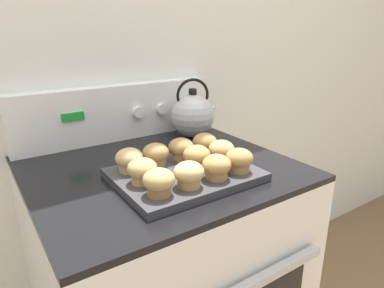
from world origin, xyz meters
TOP-DOWN VIEW (x-y plane):
  - wall_back at (0.00, 0.73)m, footprint 8.00×0.05m
  - stove_range at (0.00, 0.36)m, footprint 0.76×0.72m
  - control_panel at (0.00, 0.68)m, footprint 0.74×0.07m
  - muffin_pan at (0.01, 0.24)m, footprint 0.37×0.29m
  - muffin_r0_c0 at (-0.11, 0.16)m, footprint 0.08×0.08m
  - muffin_r0_c1 at (-0.03, 0.16)m, footprint 0.08×0.08m
  - muffin_r0_c2 at (0.05, 0.16)m, footprint 0.08×0.08m
  - muffin_r0_c3 at (0.13, 0.16)m, footprint 0.08×0.08m
  - muffin_r1_c0 at (-0.12, 0.24)m, footprint 0.08×0.08m
  - muffin_r1_c2 at (0.05, 0.24)m, footprint 0.08×0.08m
  - muffin_r1_c3 at (0.14, 0.24)m, footprint 0.08×0.08m
  - muffin_r2_c0 at (-0.11, 0.33)m, footprint 0.08×0.08m
  - muffin_r2_c1 at (-0.03, 0.32)m, footprint 0.08×0.08m
  - muffin_r2_c2 at (0.05, 0.32)m, footprint 0.08×0.08m
  - muffin_r2_c3 at (0.14, 0.32)m, footprint 0.08×0.08m
  - tea_kettle at (0.25, 0.55)m, footprint 0.19×0.16m

SIDE VIEW (x-z plane):
  - stove_range at x=0.00m, z-range 0.00..0.89m
  - muffin_pan at x=0.01m, z-range 0.89..0.91m
  - muffin_r0_c0 at x=-0.11m, z-range 0.91..0.97m
  - muffin_r0_c1 at x=-0.03m, z-range 0.91..0.97m
  - muffin_r0_c2 at x=0.05m, z-range 0.91..0.97m
  - muffin_r0_c3 at x=0.13m, z-range 0.91..0.97m
  - muffin_r1_c0 at x=-0.12m, z-range 0.91..0.97m
  - muffin_r1_c2 at x=0.05m, z-range 0.91..0.97m
  - muffin_r1_c3 at x=0.14m, z-range 0.91..0.97m
  - muffin_r2_c0 at x=-0.11m, z-range 0.91..0.97m
  - muffin_r2_c1 at x=-0.03m, z-range 0.91..0.97m
  - muffin_r2_c2 at x=0.05m, z-range 0.91..0.97m
  - muffin_r2_c3 at x=0.14m, z-range 0.91..0.97m
  - tea_kettle at x=0.25m, z-range 0.86..1.08m
  - control_panel at x=0.00m, z-range 0.89..1.09m
  - wall_back at x=0.00m, z-range 0.00..2.40m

